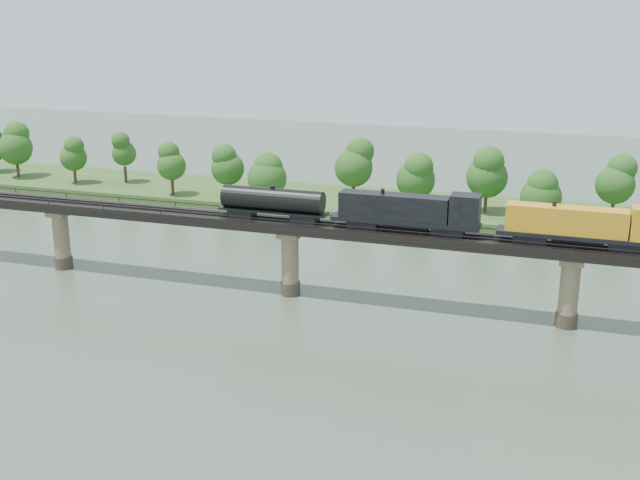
% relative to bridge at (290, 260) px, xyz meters
% --- Properties ---
extents(ground, '(400.00, 400.00, 0.00)m').
position_rel_bridge_xyz_m(ground, '(0.00, -30.00, -5.46)').
color(ground, '#3A4A3A').
rests_on(ground, ground).
extents(far_bank, '(300.00, 24.00, 1.60)m').
position_rel_bridge_xyz_m(far_bank, '(0.00, 55.00, -4.66)').
color(far_bank, '#2F4E1F').
rests_on(far_bank, ground).
extents(bridge, '(236.00, 30.00, 11.50)m').
position_rel_bridge_xyz_m(bridge, '(0.00, 0.00, 0.00)').
color(bridge, '#473A2D').
rests_on(bridge, ground).
extents(bridge_superstructure, '(220.00, 4.90, 0.75)m').
position_rel_bridge_xyz_m(bridge_superstructure, '(0.00, 0.00, 6.33)').
color(bridge_superstructure, black).
rests_on(bridge_superstructure, bridge).
extents(far_treeline, '(289.06, 17.54, 13.60)m').
position_rel_bridge_xyz_m(far_treeline, '(-8.21, 50.52, 3.37)').
color(far_treeline, '#382619').
rests_on(far_treeline, far_bank).
extents(freight_train, '(85.01, 3.31, 5.85)m').
position_rel_bridge_xyz_m(freight_train, '(32.91, 0.00, 8.84)').
color(freight_train, black).
rests_on(freight_train, bridge).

